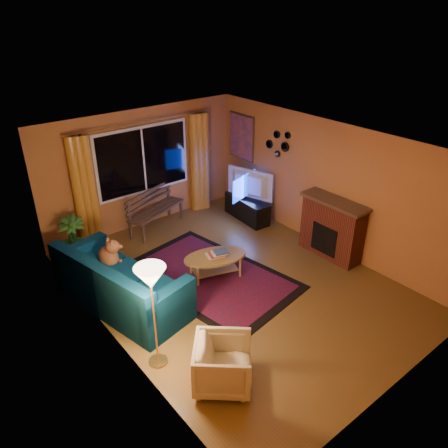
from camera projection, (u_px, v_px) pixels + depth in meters
floor at (235, 284)px, 7.62m from camera, size 4.50×6.00×0.02m
ceiling at (237, 144)px, 6.45m from camera, size 4.50×6.00×0.02m
wall_back at (143, 169)px, 9.11m from camera, size 4.50×0.02×2.50m
wall_left at (105, 268)px, 5.78m from camera, size 0.02×6.00×2.50m
wall_right at (327, 186)px, 8.29m from camera, size 0.02×6.00×2.50m
window at (144, 160)px, 8.97m from camera, size 2.00×0.02×1.30m
curtain_rod at (141, 122)px, 8.57m from camera, size 3.20×0.03×0.03m
curtain_left at (85, 192)px, 8.33m from camera, size 0.36×0.36×2.24m
curtain_right at (199, 162)px, 9.83m from camera, size 0.36×0.36×2.24m
bench at (157, 219)px, 9.32m from camera, size 1.50×0.90×0.43m
potted_plant at (73, 239)px, 8.09m from camera, size 0.61×0.61×0.90m
sofa at (121, 280)px, 6.90m from camera, size 1.46×2.47×0.93m
dog at (108, 253)px, 7.17m from camera, size 0.36×0.47×0.49m
armchair at (223, 362)px, 5.49m from camera, size 0.97×0.97×0.73m
floor_lamp at (154, 317)px, 5.63m from camera, size 0.29×0.29×1.55m
rug at (210, 277)px, 7.78m from camera, size 2.34×3.25×0.02m
coffee_table at (215, 266)px, 7.74m from camera, size 1.43×1.43×0.41m
tv_console at (247, 209)px, 9.72m from camera, size 0.48×1.20×0.49m
television at (248, 185)px, 9.46m from camera, size 0.47×1.11×0.64m
fireplace at (332, 229)px, 8.22m from camera, size 0.40×1.20×1.10m
mirror_cluster at (278, 142)px, 8.90m from camera, size 0.06×0.60×0.56m
painting at (241, 137)px, 9.77m from camera, size 0.04×0.76×0.96m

